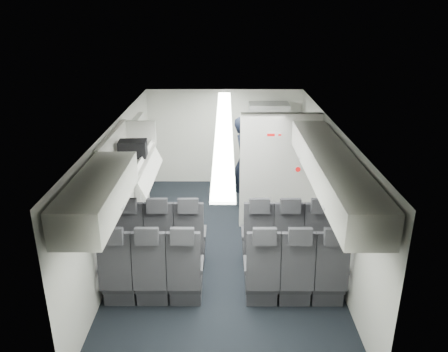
{
  "coord_description": "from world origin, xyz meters",
  "views": [
    {
      "loc": [
        0.02,
        -6.46,
        3.83
      ],
      "look_at": [
        0.0,
        0.4,
        1.15
      ],
      "focal_mm": 35.0,
      "sensor_mm": 36.0,
      "label": 1
    }
  ],
  "objects_px": {
    "seat_row_mid": "(224,276)",
    "flight_attendant": "(245,162)",
    "seat_row_front": "(224,243)",
    "galley_unit": "(267,146)",
    "boarding_door": "(140,164)",
    "carry_on_bag": "(133,149)"
  },
  "relations": [
    {
      "from": "boarding_door",
      "to": "seat_row_mid",
      "type": "bearing_deg",
      "value": -61.23
    },
    {
      "from": "seat_row_mid",
      "to": "flight_attendant",
      "type": "distance_m",
      "value": 3.27
    },
    {
      "from": "seat_row_front",
      "to": "carry_on_bag",
      "type": "distance_m",
      "value": 2.01
    },
    {
      "from": "flight_attendant",
      "to": "carry_on_bag",
      "type": "relative_size",
      "value": 4.48
    },
    {
      "from": "flight_attendant",
      "to": "carry_on_bag",
      "type": "xyz_separation_m",
      "value": [
        -1.79,
        -1.95,
        0.9
      ]
    },
    {
      "from": "seat_row_mid",
      "to": "flight_attendant",
      "type": "relative_size",
      "value": 1.8
    },
    {
      "from": "galley_unit",
      "to": "boarding_door",
      "type": "height_order",
      "value": "galley_unit"
    },
    {
      "from": "seat_row_mid",
      "to": "flight_attendant",
      "type": "xyz_separation_m",
      "value": [
        0.41,
        3.2,
        0.52
      ]
    },
    {
      "from": "galley_unit",
      "to": "boarding_door",
      "type": "relative_size",
      "value": 1.02
    },
    {
      "from": "seat_row_mid",
      "to": "boarding_door",
      "type": "distance_m",
      "value": 3.45
    },
    {
      "from": "seat_row_mid",
      "to": "flight_attendant",
      "type": "height_order",
      "value": "flight_attendant"
    },
    {
      "from": "seat_row_front",
      "to": "flight_attendant",
      "type": "xyz_separation_m",
      "value": [
        0.41,
        2.3,
        0.52
      ]
    },
    {
      "from": "seat_row_front",
      "to": "galley_unit",
      "type": "distance_m",
      "value": 3.43
    },
    {
      "from": "seat_row_mid",
      "to": "boarding_door",
      "type": "height_order",
      "value": "boarding_door"
    },
    {
      "from": "seat_row_front",
      "to": "boarding_door",
      "type": "distance_m",
      "value": 2.71
    },
    {
      "from": "galley_unit",
      "to": "boarding_door",
      "type": "distance_m",
      "value": 2.84
    },
    {
      "from": "seat_row_front",
      "to": "boarding_door",
      "type": "xyz_separation_m",
      "value": [
        -1.64,
        2.09,
        0.55
      ]
    },
    {
      "from": "boarding_door",
      "to": "seat_row_front",
      "type": "bearing_deg",
      "value": -51.84
    },
    {
      "from": "seat_row_front",
      "to": "boarding_door",
      "type": "height_order",
      "value": "boarding_door"
    },
    {
      "from": "boarding_door",
      "to": "carry_on_bag",
      "type": "bearing_deg",
      "value": -81.4
    },
    {
      "from": "seat_row_mid",
      "to": "seat_row_front",
      "type": "bearing_deg",
      "value": 90.0
    },
    {
      "from": "flight_attendant",
      "to": "carry_on_bag",
      "type": "height_order",
      "value": "carry_on_bag"
    }
  ]
}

